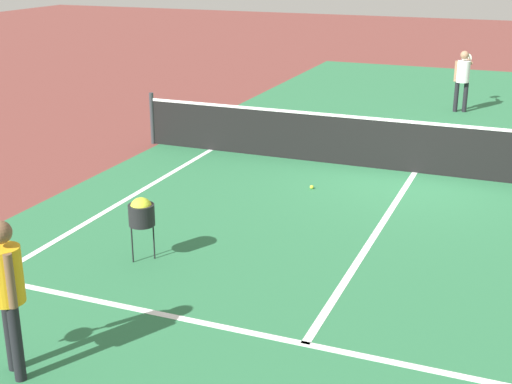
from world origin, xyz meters
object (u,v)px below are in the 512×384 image
(net, at_px, (417,147))
(ball_hopper, at_px, (141,212))
(tennis_ball_near_net, at_px, (312,187))
(player_near, at_px, (3,283))
(player_far, at_px, (463,74))

(net, height_order, ball_hopper, net)
(net, distance_m, ball_hopper, 5.83)
(net, bearing_deg, tennis_ball_near_net, -132.76)
(player_near, relative_size, tennis_ball_near_net, 24.06)
(player_far, bearing_deg, net, -91.27)
(player_far, distance_m, tennis_ball_near_net, 7.34)
(player_near, relative_size, ball_hopper, 1.82)
(player_near, distance_m, ball_hopper, 2.81)
(player_near, bearing_deg, player_far, 79.32)
(tennis_ball_near_net, bearing_deg, player_far, 77.41)
(player_near, height_order, tennis_ball_near_net, player_near)
(player_near, xyz_separation_m, ball_hopper, (-0.20, 2.78, -0.31))
(net, relative_size, player_near, 6.92)
(ball_hopper, bearing_deg, player_far, 75.65)
(player_near, xyz_separation_m, player_far, (2.55, 13.51, -0.06))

